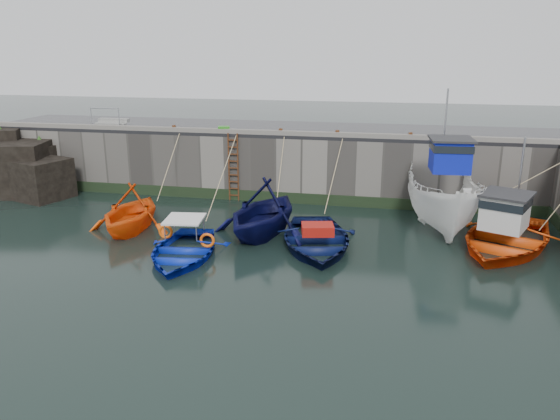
% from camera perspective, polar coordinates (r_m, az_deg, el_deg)
% --- Properties ---
extents(ground, '(120.00, 120.00, 0.00)m').
position_cam_1_polar(ground, '(16.69, -7.88, -8.38)').
color(ground, black).
rests_on(ground, ground).
extents(quay_back, '(30.00, 5.00, 3.00)m').
position_cam_1_polar(quay_back, '(27.76, 0.61, 5.21)').
color(quay_back, slate).
rests_on(quay_back, ground).
extents(road_back, '(30.00, 5.00, 0.16)m').
position_cam_1_polar(road_back, '(27.49, 0.62, 8.44)').
color(road_back, black).
rests_on(road_back, quay_back).
extents(kerb_back, '(30.00, 0.30, 0.20)m').
position_cam_1_polar(kerb_back, '(25.18, -0.43, 8.09)').
color(kerb_back, slate).
rests_on(kerb_back, road_back).
extents(algae_back, '(30.00, 0.08, 0.50)m').
position_cam_1_polar(algae_back, '(25.63, -0.50, 1.36)').
color(algae_back, black).
rests_on(algae_back, ground).
extents(rock_outcrop, '(5.85, 4.24, 3.41)m').
position_cam_1_polar(rock_outcrop, '(30.12, -25.72, 4.00)').
color(rock_outcrop, black).
rests_on(rock_outcrop, ground).
extents(ladder, '(0.51, 0.08, 3.20)m').
position_cam_1_polar(ladder, '(25.75, -4.90, 4.45)').
color(ladder, '#3F1E0F').
rests_on(ladder, ground).
extents(boat_near_white, '(3.77, 4.30, 2.18)m').
position_cam_1_polar(boat_near_white, '(22.61, -15.23, -2.02)').
color(boat_near_white, '#FF550D').
rests_on(boat_near_white, ground).
extents(boat_near_white_rope, '(0.04, 3.73, 3.10)m').
position_cam_1_polar(boat_near_white_rope, '(25.92, -11.46, 0.63)').
color(boat_near_white_rope, tan).
rests_on(boat_near_white_rope, ground).
extents(boat_near_blue, '(3.78, 4.90, 0.93)m').
position_cam_1_polar(boat_near_blue, '(19.41, -10.14, -4.80)').
color(boat_near_blue, '#0B25B2').
rests_on(boat_near_blue, ground).
extents(boat_near_blue_rope, '(0.04, 5.62, 3.10)m').
position_cam_1_polar(boat_near_blue_rope, '(23.84, -5.73, -0.53)').
color(boat_near_blue_rope, tan).
rests_on(boat_near_blue_rope, ground).
extents(boat_near_blacktrim, '(5.02, 5.52, 2.51)m').
position_cam_1_polar(boat_near_blacktrim, '(21.32, -1.79, -2.55)').
color(boat_near_blacktrim, '#090A38').
rests_on(boat_near_blacktrim, ground).
extents(boat_near_blacktrim_rope, '(0.04, 3.36, 3.10)m').
position_cam_1_polar(boat_near_blacktrim_rope, '(24.63, 0.15, 0.12)').
color(boat_near_blacktrim_rope, tan).
rests_on(boat_near_blacktrim_rope, ground).
extents(boat_near_navy, '(4.72, 5.83, 1.07)m').
position_cam_1_polar(boat_near_navy, '(20.07, 3.71, -3.84)').
color(boat_near_navy, '#09133E').
rests_on(boat_near_navy, ground).
extents(boat_near_navy_rope, '(0.04, 4.02, 3.10)m').
position_cam_1_polar(boat_near_navy_rope, '(23.86, 5.10, -0.50)').
color(boat_near_navy_rope, tan).
rests_on(boat_near_navy_rope, ground).
extents(boat_far_white, '(3.20, 7.34, 5.77)m').
position_cam_1_polar(boat_far_white, '(22.97, 16.74, 1.17)').
color(boat_far_white, white).
rests_on(boat_far_white, ground).
extents(boat_far_orange, '(6.26, 7.13, 4.23)m').
position_cam_1_polar(boat_far_orange, '(21.48, 22.47, -2.61)').
color(boat_far_orange, '#F3490C').
rests_on(boat_far_orange, ground).
extents(fish_crate, '(0.64, 0.58, 0.29)m').
position_cam_1_polar(fish_crate, '(26.00, -5.89, 8.37)').
color(fish_crate, '#247F17').
rests_on(fish_crate, road_back).
extents(railing, '(1.60, 1.05, 1.00)m').
position_cam_1_polar(railing, '(29.27, -17.14, 8.77)').
color(railing, '#A5A8AD').
rests_on(railing, road_back).
extents(bollard_a, '(0.18, 0.18, 0.28)m').
position_cam_1_polar(bollard_a, '(26.77, -11.01, 8.39)').
color(bollard_a, '#3F1E0F').
rests_on(bollard_a, road_back).
extents(bollard_b, '(0.18, 0.18, 0.28)m').
position_cam_1_polar(bollard_b, '(25.91, -5.85, 8.34)').
color(bollard_b, '#3F1E0F').
rests_on(bollard_b, road_back).
extents(bollard_c, '(0.18, 0.18, 0.28)m').
position_cam_1_polar(bollard_c, '(25.23, 0.07, 8.20)').
color(bollard_c, '#3F1E0F').
rests_on(bollard_c, road_back).
extents(bollard_d, '(0.18, 0.18, 0.28)m').
position_cam_1_polar(bollard_d, '(24.84, 6.01, 7.97)').
color(bollard_d, '#3F1E0F').
rests_on(bollard_d, road_back).
extents(bollard_e, '(0.18, 0.18, 0.28)m').
position_cam_1_polar(bollard_e, '(24.73, 13.47, 7.57)').
color(bollard_e, '#3F1E0F').
rests_on(bollard_e, road_back).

